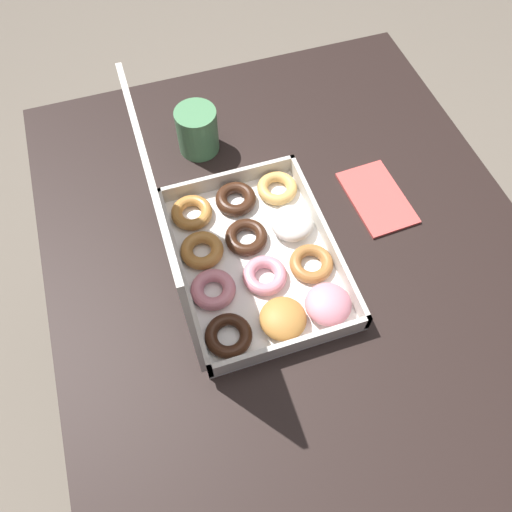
# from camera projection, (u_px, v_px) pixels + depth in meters

# --- Properties ---
(ground_plane) EXTENTS (8.00, 8.00, 0.00)m
(ground_plane) POSITION_uv_depth(u_px,v_px,m) (280.00, 380.00, 1.47)
(ground_plane) COLOR #6B6054
(dining_table) EXTENTS (1.05, 0.85, 0.70)m
(dining_table) POSITION_uv_depth(u_px,v_px,m) (294.00, 287.00, 0.95)
(dining_table) COLOR black
(dining_table) RESTS_ON ground_plane
(donut_box) EXTENTS (0.35, 0.27, 0.31)m
(donut_box) POSITION_uv_depth(u_px,v_px,m) (242.00, 253.00, 0.81)
(donut_box) COLOR white
(donut_box) RESTS_ON dining_table
(coffee_mug) EXTENTS (0.08, 0.08, 0.09)m
(coffee_mug) POSITION_uv_depth(u_px,v_px,m) (197.00, 130.00, 0.96)
(coffee_mug) COLOR #4C8456
(coffee_mug) RESTS_ON dining_table
(paper_napkin) EXTENTS (0.16, 0.10, 0.01)m
(paper_napkin) POSITION_uv_depth(u_px,v_px,m) (377.00, 198.00, 0.93)
(paper_napkin) COLOR #CC4C47
(paper_napkin) RESTS_ON dining_table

